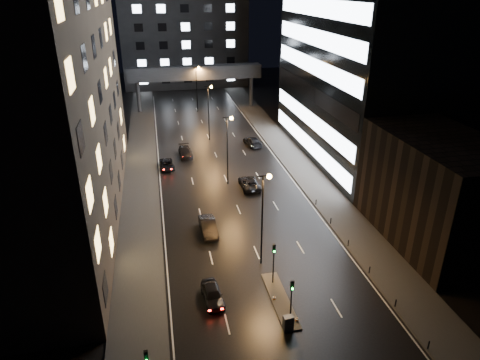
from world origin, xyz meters
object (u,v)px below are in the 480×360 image
Objects in this scene: car_away_c at (167,165)px; utility_cabinet at (288,323)px; car_away_b at (208,227)px; car_toward_b at (253,142)px; car_toward_a at (249,183)px; car_away_a at (212,294)px; car_away_d at (185,152)px.

car_away_c is 3.50× the size of utility_cabinet.
car_away_b is at bearing 100.13° from utility_cabinet.
car_toward_b is (11.80, 28.10, -0.03)m from car_away_b.
car_toward_b is 45.50m from utility_cabinet.
car_away_a is at bearing 68.35° from car_toward_a.
car_away_b is 0.92× the size of car_toward_a.
car_away_b reaches higher than car_away_d.
car_toward_b reaches higher than car_toward_a.
car_toward_a is (7.37, 10.93, -0.07)m from car_away_b.
car_away_c is 14.76m from car_toward_a.
utility_cabinet is (4.49, -16.81, -0.01)m from car_away_b.
car_away_a is 0.78× the size of car_toward_b.
car_toward_b is (12.33, 2.89, 0.03)m from car_away_d.
car_away_d reaches higher than car_away_a.
car_away_a is 0.85× the size of car_away_b.
car_away_c is at bearing 97.79° from utility_cabinet.
car_toward_a is at bearing 79.23° from utility_cabinet.
car_toward_b is at bearing 67.50° from car_away_a.
car_away_c is 38.24m from utility_cabinet.
car_toward_a is 4.08× the size of utility_cabinet.
car_away_b is 0.92× the size of car_toward_b.
utility_cabinet is (-7.31, -44.91, 0.02)m from car_toward_b.
utility_cabinet is (5.02, -42.03, 0.06)m from car_away_d.
car_toward_b is at bearing 65.40° from car_away_b.
car_away_b reaches higher than car_away_c.
car_away_b is 0.96× the size of car_away_d.
car_toward_a is 17.74m from car_toward_b.
car_away_b is (1.20, 11.87, 0.10)m from car_away_a.
car_away_a is 0.81× the size of car_away_d.
car_away_d is at bearing 5.58° from car_toward_b.
car_away_c is at bearing 98.86° from car_away_b.
car_away_d reaches higher than car_toward_a.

